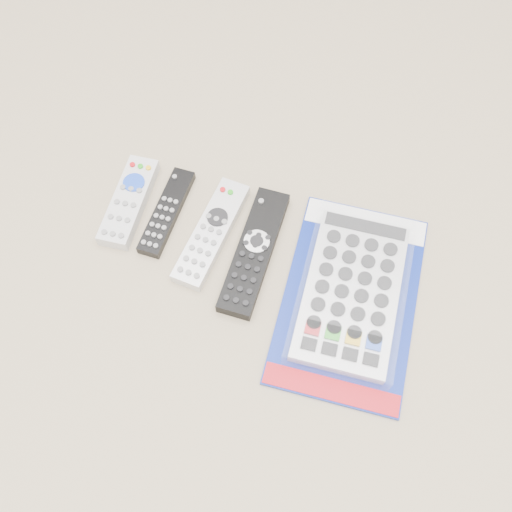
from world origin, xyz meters
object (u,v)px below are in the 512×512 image
(remote_slim_black, at_px, (167,212))
(remote_small_grey, at_px, (129,202))
(jumbo_remote_packaged, at_px, (352,291))
(remote_large_black, at_px, (254,252))
(remote_silver_dvd, at_px, (211,233))

(remote_slim_black, bearing_deg, remote_small_grey, -178.76)
(jumbo_remote_packaged, bearing_deg, remote_large_black, 168.91)
(remote_silver_dvd, relative_size, jumbo_remote_packaged, 0.61)
(remote_silver_dvd, bearing_deg, remote_slim_black, 174.39)
(remote_small_grey, xyz_separation_m, remote_large_black, (0.22, -0.03, -0.00))
(remote_silver_dvd, relative_size, remote_large_black, 0.91)
(remote_small_grey, distance_m, remote_silver_dvd, 0.15)
(remote_small_grey, xyz_separation_m, remote_slim_black, (0.06, 0.00, -0.00))
(remote_large_black, bearing_deg, jumbo_remote_packaged, -8.90)
(remote_small_grey, distance_m, remote_slim_black, 0.06)
(remote_slim_black, height_order, jumbo_remote_packaged, jumbo_remote_packaged)
(remote_silver_dvd, distance_m, remote_large_black, 0.08)
(jumbo_remote_packaged, bearing_deg, remote_silver_dvd, 168.72)
(remote_small_grey, relative_size, jumbo_remote_packaged, 0.51)
(remote_large_black, bearing_deg, remote_slim_black, 169.67)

